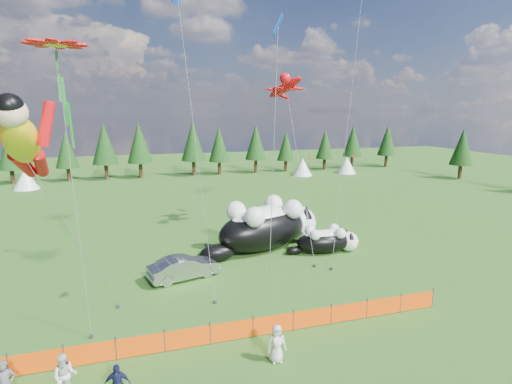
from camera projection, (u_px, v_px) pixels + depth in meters
ground at (219, 310)px, 21.08m from camera, size 160.00×160.00×0.00m
safety_fence at (232, 331)px, 18.17m from camera, size 22.06×0.06×1.10m
tree_line at (160, 152)px, 62.48m from camera, size 90.00×4.00×8.00m
festival_tents at (236, 170)px, 61.43m from camera, size 50.00×3.20×2.80m
cat_large at (268, 225)px, 30.31m from camera, size 10.06×6.27×3.78m
cat_small at (327, 240)px, 29.49m from camera, size 5.53×2.31×2.00m
car at (184, 268)px, 24.91m from camera, size 4.66×2.62×1.45m
spectator_b at (65, 376)px, 14.48m from camera, size 0.88×0.56×1.75m
spectator_c at (117, 384)px, 14.18m from camera, size 0.99×0.60×1.59m
spectator_e at (277, 344)px, 16.61m from camera, size 0.82×0.54×1.64m
superhero_kite at (22, 141)px, 14.51m from camera, size 4.82×6.87×11.75m
gecko_kite at (285, 88)px, 33.71m from camera, size 4.81×12.88×15.44m
flower_kite at (56, 48)px, 18.52m from camera, size 3.35×4.86×13.63m
diamond_kite_a at (179, 9)px, 22.24m from camera, size 1.51×4.81×17.54m
diamond_kite_c at (278, 37)px, 16.51m from camera, size 0.76×1.17×14.66m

